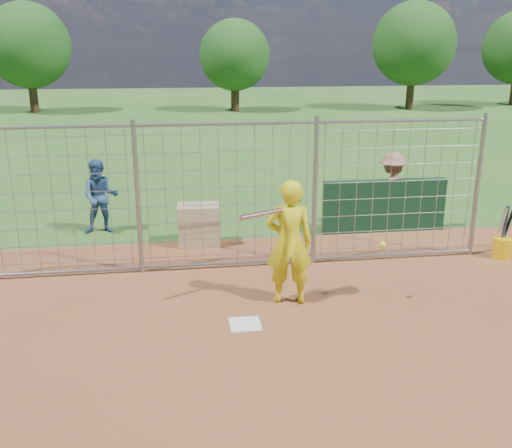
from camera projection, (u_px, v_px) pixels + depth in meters
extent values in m
plane|color=#2D591E|center=(243.00, 318.00, 8.10)|extent=(100.00, 100.00, 0.00)
cube|color=silver|center=(245.00, 324.00, 7.91)|extent=(0.43, 0.43, 0.02)
cube|color=#11381E|center=(384.00, 206.00, 11.82)|extent=(2.60, 0.20, 1.10)
imported|color=yellow|center=(289.00, 242.00, 8.37)|extent=(0.75, 0.54, 1.89)
imported|color=navy|center=(100.00, 197.00, 11.66)|extent=(0.76, 0.60, 1.54)
imported|color=#936750|center=(391.00, 191.00, 11.97)|extent=(1.20, 0.97, 1.62)
cube|color=tan|center=(199.00, 225.00, 11.05)|extent=(0.82, 0.58, 0.80)
cylinder|color=silver|center=(266.00, 213.00, 7.96)|extent=(0.80, 0.44, 0.06)
sphere|color=#E5F019|center=(383.00, 245.00, 8.30)|extent=(0.10, 0.10, 0.10)
cylinder|color=#E6AE0C|center=(502.00, 248.00, 10.39)|extent=(0.34, 0.34, 0.38)
cylinder|color=silver|center=(501.00, 229.00, 10.33)|extent=(0.06, 0.25, 0.84)
cylinder|color=navy|center=(504.00, 228.00, 10.34)|extent=(0.06, 0.12, 0.85)
cylinder|color=black|center=(507.00, 228.00, 10.34)|extent=(0.10, 0.28, 0.84)
cylinder|color=gray|center=(138.00, 199.00, 9.40)|extent=(0.08, 0.08, 2.60)
cylinder|color=gray|center=(315.00, 192.00, 9.82)|extent=(0.08, 0.08, 2.60)
cylinder|color=gray|center=(477.00, 187.00, 10.24)|extent=(0.08, 0.08, 2.60)
cylinder|color=gray|center=(227.00, 124.00, 9.26)|extent=(9.00, 0.05, 0.05)
cylinder|color=gray|center=(229.00, 263.00, 9.97)|extent=(9.00, 0.05, 0.05)
cube|color=gray|center=(228.00, 198.00, 9.63)|extent=(9.00, 0.02, 2.50)
cylinder|color=#3F2B19|center=(33.00, 91.00, 33.90)|extent=(0.50, 0.50, 2.52)
sphere|color=#26561E|center=(28.00, 45.00, 33.14)|extent=(4.90, 4.90, 4.90)
cylinder|color=#3F2B19|center=(235.00, 93.00, 34.67)|extent=(0.50, 0.50, 2.16)
sphere|color=#26561E|center=(235.00, 55.00, 34.02)|extent=(4.20, 4.20, 4.20)
cylinder|color=#3F2B19|center=(410.00, 88.00, 35.66)|extent=(0.50, 0.50, 2.59)
sphere|color=#26561E|center=(414.00, 44.00, 34.88)|extent=(5.04, 5.04, 5.04)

